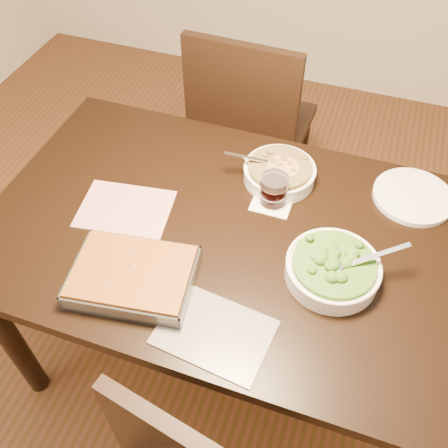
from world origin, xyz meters
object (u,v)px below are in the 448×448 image
(table, at_px, (223,249))
(dinner_plate, at_px, (413,196))
(chair_far, at_px, (249,123))
(stew_bowl, at_px, (279,172))
(baking_dish, at_px, (133,276))
(broccoli_bowl, at_px, (333,269))
(wine_tumbler, at_px, (274,189))

(table, relative_size, dinner_plate, 5.78)
(table, relative_size, chair_far, 1.45)
(table, bearing_deg, dinner_plate, 31.08)
(stew_bowl, distance_m, chair_far, 0.61)
(baking_dish, height_order, chair_far, chair_far)
(broccoli_bowl, xyz_separation_m, dinner_plate, (0.18, 0.37, -0.03))
(table, height_order, stew_bowl, stew_bowl)
(baking_dish, bearing_deg, broccoli_bowl, 13.27)
(table, xyz_separation_m, dinner_plate, (0.51, 0.31, 0.10))
(baking_dish, xyz_separation_m, chair_far, (0.01, 1.02, -0.24))
(baking_dish, height_order, wine_tumbler, wine_tumbler)
(dinner_plate, bearing_deg, baking_dish, -139.94)
(broccoli_bowl, bearing_deg, table, 169.07)
(dinner_plate, bearing_deg, chair_far, 145.55)
(dinner_plate, relative_size, chair_far, 0.25)
(broccoli_bowl, distance_m, wine_tumbler, 0.31)
(broccoli_bowl, bearing_deg, wine_tumbler, 135.93)
(wine_tumbler, distance_m, dinner_plate, 0.43)
(stew_bowl, relative_size, dinner_plate, 1.02)
(wine_tumbler, bearing_deg, dinner_plate, 21.09)
(table, relative_size, broccoli_bowl, 5.20)
(table, height_order, wine_tumbler, wine_tumbler)
(stew_bowl, height_order, wine_tumbler, wine_tumbler)
(wine_tumbler, bearing_deg, broccoli_bowl, -44.07)
(broccoli_bowl, xyz_separation_m, baking_dish, (-0.49, -0.19, -0.01))
(stew_bowl, distance_m, baking_dish, 0.57)
(table, distance_m, dinner_plate, 0.60)
(baking_dish, relative_size, chair_far, 0.36)
(stew_bowl, xyz_separation_m, chair_far, (-0.25, 0.51, -0.24))
(baking_dish, bearing_deg, table, 49.80)
(broccoli_bowl, height_order, chair_far, chair_far)
(table, xyz_separation_m, broccoli_bowl, (0.33, -0.06, 0.13))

